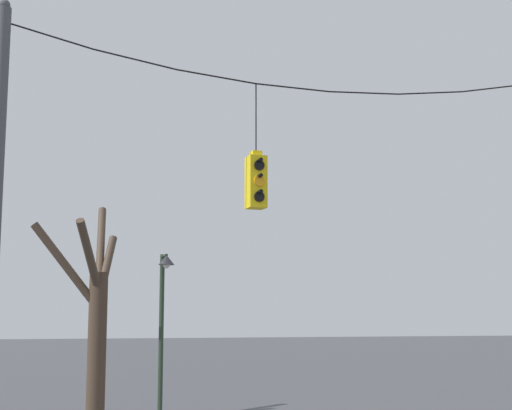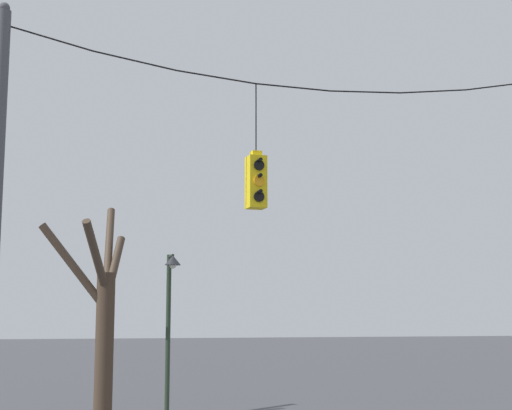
# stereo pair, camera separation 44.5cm
# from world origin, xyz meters

# --- Properties ---
(span_wire) EXTENTS (10.85, 0.03, 0.66)m
(span_wire) POSITION_xyz_m (0.00, -0.50, 7.14)
(span_wire) COLOR black
(traffic_light_near_right_pole) EXTENTS (0.34, 0.46, 2.42)m
(traffic_light_near_right_pole) POSITION_xyz_m (-0.78, -0.51, 5.03)
(traffic_light_near_right_pole) COLOR yellow
(street_lamp) EXTENTS (0.40, 0.70, 4.09)m
(street_lamp) POSITION_xyz_m (-1.21, 5.11, 2.88)
(street_lamp) COLOR #233323
(street_lamp) RESTS_ON ground_plane
(bare_tree) EXTENTS (2.34, 3.44, 5.57)m
(bare_tree) POSITION_xyz_m (-2.79, 5.88, 2.59)
(bare_tree) COLOR #423326
(bare_tree) RESTS_ON ground_plane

